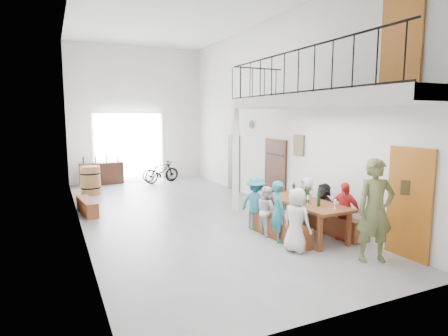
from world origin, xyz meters
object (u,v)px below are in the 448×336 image
side_bench (87,207)px  oak_barrel (91,180)px  host_standing (375,211)px  bicycle_near (161,171)px  bench_inner (278,229)px  tasting_table (305,205)px  serving_counter (102,174)px

side_bench → oak_barrel: 2.72m
side_bench → oak_barrel: (0.35, 2.68, 0.29)m
host_standing → bicycle_near: host_standing is taller
bench_inner → oak_barrel: bearing=111.5°
host_standing → oak_barrel: bearing=135.2°
oak_barrel → bicycle_near: oak_barrel is taller
bench_inner → oak_barrel: (-3.27, 6.69, 0.27)m
bicycle_near → side_bench: bearing=137.3°
bench_inner → tasting_table: bearing=-12.6°
bicycle_near → oak_barrel: bearing=114.1°
bench_inner → host_standing: size_ratio=0.99×
tasting_table → side_bench: tasting_table is taller
bench_inner → side_bench: 5.40m
side_bench → serving_counter: 4.67m
oak_barrel → serving_counter: 1.98m
host_standing → bicycle_near: size_ratio=1.22×
bench_inner → bicycle_near: size_ratio=1.21×
oak_barrel → host_standing: (4.14, -8.53, 0.47)m
serving_counter → host_standing: (3.54, -10.42, 0.53)m
tasting_table → side_bench: size_ratio=1.56×
tasting_table → host_standing: (0.23, -1.76, 0.25)m
tasting_table → host_standing: host_standing is taller
tasting_table → serving_counter: (-3.32, 8.66, -0.28)m
tasting_table → serving_counter: serving_counter is taller
tasting_table → bench_inner: size_ratio=1.17×
tasting_table → host_standing: size_ratio=1.16×
oak_barrel → bicycle_near: bearing=29.9°
oak_barrel → side_bench: bearing=-97.5°
tasting_table → side_bench: bearing=135.0°
oak_barrel → tasting_table: bearing=-60.0°
host_standing → bicycle_near: (-1.23, 10.21, -0.55)m
host_standing → bicycle_near: 10.30m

